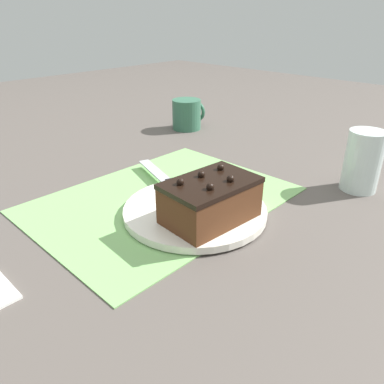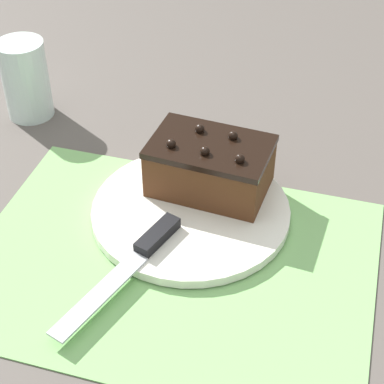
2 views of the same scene
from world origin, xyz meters
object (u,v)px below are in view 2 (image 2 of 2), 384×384
object	(u,v)px
chocolate_cake	(210,166)
drinking_glass	(26,79)
cake_plate	(190,211)
serving_knife	(139,254)

from	to	relation	value
chocolate_cake	drinking_glass	bearing A→B (deg)	-20.18
cake_plate	serving_knife	world-z (taller)	serving_knife
cake_plate	chocolate_cake	world-z (taller)	chocolate_cake
chocolate_cake	drinking_glass	size ratio (longest dim) A/B	1.30
cake_plate	drinking_glass	size ratio (longest dim) A/B	2.07
chocolate_cake	serving_knife	bearing A→B (deg)	72.85
serving_knife	cake_plate	bearing A→B (deg)	-89.21
cake_plate	chocolate_cake	xyz separation A→B (m)	(-0.01, -0.04, 0.04)
chocolate_cake	drinking_glass	xyz separation A→B (m)	(0.31, -0.11, 0.01)
cake_plate	chocolate_cake	distance (m)	0.06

